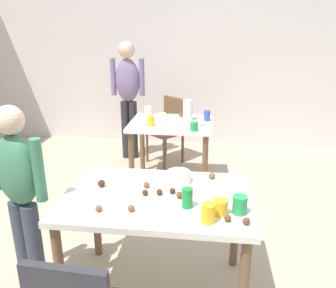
{
  "coord_description": "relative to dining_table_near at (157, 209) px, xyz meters",
  "views": [
    {
      "loc": [
        0.27,
        -2.08,
        1.79
      ],
      "look_at": [
        -0.04,
        0.45,
        0.9
      ],
      "focal_mm": 36.92,
      "sensor_mm": 36.0,
      "label": 1
    }
  ],
  "objects": [
    {
      "name": "cake_ball_6",
      "position": [
        0.02,
        0.0,
        0.12
      ],
      "size": [
        0.04,
        0.04,
        0.04
      ],
      "primitive_type": "sphere",
      "color": "#3D2319",
      "rests_on": "dining_table_near"
    },
    {
      "name": "cake_ball_8",
      "position": [
        0.1,
        0.03,
        0.12
      ],
      "size": [
        0.04,
        0.04,
        0.04
      ],
      "primitive_type": "sphere",
      "color": "#3D2319",
      "rests_on": "dining_table_near"
    },
    {
      "name": "donut_far_2",
      "position": [
        -0.05,
        1.65,
        0.12
      ],
      "size": [
        0.14,
        0.14,
        0.04
      ],
      "primitive_type": "torus",
      "color": "white",
      "rests_on": "dining_table_far"
    },
    {
      "name": "person_girl_near",
      "position": [
        -0.88,
        -0.08,
        0.13
      ],
      "size": [
        0.45,
        0.29,
        1.33
      ],
      "color": "#383D4C",
      "rests_on": "ground_plane"
    },
    {
      "name": "donut_far_1",
      "position": [
        0.19,
        1.68,
        0.12
      ],
      "size": [
        0.13,
        0.13,
        0.04
      ],
      "primitive_type": "torus",
      "color": "white",
      "rests_on": "dining_table_far"
    },
    {
      "name": "cup_far_0",
      "position": [
        -0.31,
        1.57,
        0.15
      ],
      "size": [
        0.08,
        0.08,
        0.11
      ],
      "primitive_type": "cylinder",
      "color": "yellow",
      "rests_on": "dining_table_far"
    },
    {
      "name": "donut_far_0",
      "position": [
        0.02,
        2.03,
        0.12
      ],
      "size": [
        0.13,
        0.13,
        0.04
      ],
      "primitive_type": "torus",
      "color": "brown",
      "rests_on": "dining_table_far"
    },
    {
      "name": "cake_ball_5",
      "position": [
        0.35,
        0.29,
        0.12
      ],
      "size": [
        0.05,
        0.05,
        0.05
      ],
      "primitive_type": "sphere",
      "color": "brown",
      "rests_on": "dining_table_near"
    },
    {
      "name": "cup_far_1",
      "position": [
        -0.42,
        2.03,
        0.15
      ],
      "size": [
        0.09,
        0.09,
        0.1
      ],
      "primitive_type": "cylinder",
      "color": "white",
      "rests_on": "dining_table_far"
    },
    {
      "name": "cake_ball_9",
      "position": [
        -0.39,
        0.07,
        0.12
      ],
      "size": [
        0.05,
        0.05,
        0.05
      ],
      "primitive_type": "sphere",
      "color": "#3D2319",
      "rests_on": "dining_table_near"
    },
    {
      "name": "cup_near_2",
      "position": [
        0.4,
        -0.18,
        0.14
      ],
      "size": [
        0.09,
        0.09,
        0.09
      ],
      "primitive_type": "cylinder",
      "color": "yellow",
      "rests_on": "dining_table_near"
    },
    {
      "name": "cake_ball_0",
      "position": [
        0.44,
        -0.26,
        0.12
      ],
      "size": [
        0.04,
        0.04,
        0.04
      ],
      "primitive_type": "sphere",
      "color": "brown",
      "rests_on": "dining_table_near"
    },
    {
      "name": "person_adult_far",
      "position": [
        -0.77,
        2.51,
        0.3
      ],
      "size": [
        0.45,
        0.22,
        1.59
      ],
      "color": "#28282D",
      "rests_on": "ground_plane"
    },
    {
      "name": "cup_far_2",
      "position": [
        0.29,
        1.85,
        0.16
      ],
      "size": [
        0.07,
        0.07,
        0.12
      ],
      "primitive_type": "cylinder",
      "color": "#3351B2",
      "rests_on": "dining_table_far"
    },
    {
      "name": "cup_far_3",
      "position": [
        0.16,
        1.44,
        0.15
      ],
      "size": [
        0.08,
        0.08,
        0.09
      ],
      "primitive_type": "cylinder",
      "color": "green",
      "rests_on": "dining_table_far"
    },
    {
      "name": "cake_ball_1",
      "position": [
        0.54,
        -0.28,
        0.12
      ],
      "size": [
        0.04,
        0.04,
        0.04
      ],
      "primitive_type": "sphere",
      "color": "brown",
      "rests_on": "dining_table_near"
    },
    {
      "name": "wall_back",
      "position": [
        0.05,
        3.32,
        0.65
      ],
      "size": [
        6.4,
        0.1,
        2.6
      ],
      "primitive_type": "cube",
      "color": "silver",
      "rests_on": "ground_plane"
    },
    {
      "name": "ground_plane",
      "position": [
        0.05,
        0.12,
        -0.65
      ],
      "size": [
        6.4,
        6.4,
        0.0
      ],
      "primitive_type": "plane",
      "color": "tan"
    },
    {
      "name": "donut_far_4",
      "position": [
        -0.13,
        1.75,
        0.11
      ],
      "size": [
        0.11,
        0.11,
        0.03
      ],
      "primitive_type": "torus",
      "color": "pink",
      "rests_on": "dining_table_far"
    },
    {
      "name": "cake_ball_11",
      "position": [
        -0.12,
        -0.22,
        0.12
      ],
      "size": [
        0.04,
        0.04,
        0.04
      ],
      "primitive_type": "sphere",
      "color": "brown",
      "rests_on": "dining_table_near"
    },
    {
      "name": "pitcher_far",
      "position": [
        0.07,
        1.85,
        0.22
      ],
      "size": [
        0.11,
        0.11,
        0.23
      ],
      "primitive_type": "cylinder",
      "color": "white",
      "rests_on": "dining_table_far"
    },
    {
      "name": "cake_ball_10",
      "position": [
        -0.09,
        0.1,
        0.12
      ],
      "size": [
        0.04,
        0.04,
        0.04
      ],
      "primitive_type": "sphere",
      "color": "brown",
      "rests_on": "dining_table_near"
    },
    {
      "name": "soda_can",
      "position": [
        0.2,
        -0.13,
        0.16
      ],
      "size": [
        0.07,
        0.07,
        0.12
      ],
      "primitive_type": "cylinder",
      "color": "#198438",
      "rests_on": "dining_table_near"
    },
    {
      "name": "cake_ball_2",
      "position": [
        -0.08,
        -0.01,
        0.12
      ],
      "size": [
        0.04,
        0.04,
        0.04
      ],
      "primitive_type": "sphere",
      "color": "#3D2319",
      "rests_on": "dining_table_near"
    },
    {
      "name": "mixing_bowl",
      "position": [
        0.12,
        0.21,
        0.14
      ],
      "size": [
        0.16,
        0.16,
        0.08
      ],
      "primitive_type": "cylinder",
      "color": "white",
      "rests_on": "dining_table_near"
    },
    {
      "name": "chair_far_table",
      "position": [
        -0.22,
        2.45,
        -0.16
      ],
      "size": [
        0.56,
        0.56,
        0.87
      ],
      "color": "brown",
      "rests_on": "ground_plane"
    },
    {
      "name": "cup_near_0",
      "position": [
        0.51,
        -0.16,
        0.15
      ],
      "size": [
        0.08,
        0.08,
        0.11
      ],
      "primitive_type": "cylinder",
      "color": "green",
      "rests_on": "dining_table_near"
    },
    {
      "name": "fork_near",
      "position": [
        -0.47,
        -0.11,
        0.1
      ],
      "size": [
        0.17,
        0.02,
        0.01
      ],
      "primitive_type": "cube",
      "color": "silver",
      "rests_on": "dining_table_near"
    },
    {
      "name": "cake_ball_4",
      "position": [
        0.15,
        -0.02,
        0.12
      ],
      "size": [
        0.05,
        0.05,
        0.05
      ],
      "primitive_type": "sphere",
      "color": "brown",
      "rests_on": "dining_table_near"
    },
    {
      "name": "dining_table_far",
      "position": [
        -0.11,
        1.74,
        -0.03
      ],
      "size": [
        0.91,
        0.73,
        0.75
      ],
      "color": "white",
      "rests_on": "ground_plane"
    },
    {
      "name": "cup_near_1",
      "position": [
        0.33,
        -0.28,
        0.15
      ],
      "size": [
        0.08,
        0.08,
        0.11
      ],
      "primitive_type": "cylinder",
      "color": "yellow",
      "rests_on": "dining_table_near"
    },
    {
      "name": "cake_ball_7",
      "position": [
        0.38,
        -0.09,
        0.12
      ],
      "size": [
        0.04,
        0.04,
        0.04
      ],
      "primitive_type": "sphere",
      "color": "#3D2319",
      "rests_on": "dining_table_near"
    },
    {
      "name": "cake_ball_3",
      "position": [
        -0.31,
        -0.24,
        0.12
      ],
      "size": [
        0.04,
        0.04,
        0.04
      ],
      "primitive_type": "sphere",
      "color": "brown",
      "rests_on": "dining_table_near"
    },
    {
      "name": "dining_table_near",
      "position": [
        0.0,
        0.0,
        0.0
      ],
      "size": [
        1.21,
        0.8,
        0.75
      ],
      "color": "silver",
      "rests_on": "ground_plane"
    },
    {
      "name": "donut_far_3",
      "position": [
        -0.25,
        2.04,
        0.11
      ],
      "size": [
        0.1,
        0.1,
        0.03
      ],
      "primitive_type": "torus",
      "color": "white",
      "rests_on": "dining_table_far"
    }
  ]
}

